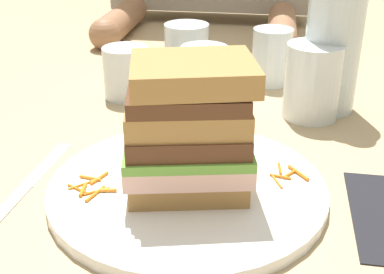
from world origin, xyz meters
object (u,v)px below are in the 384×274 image
at_px(empty_tumbler_1, 126,73).
at_px(sandwich, 188,127).
at_px(empty_tumbler_0, 204,76).
at_px(juice_glass, 312,85).
at_px(knife, 25,187).
at_px(empty_tumbler_3, 272,56).
at_px(main_plate, 187,189).
at_px(water_bottle, 335,24).
at_px(empty_tumbler_2, 187,54).

bearing_deg(empty_tumbler_1, sandwich, -61.73).
bearing_deg(sandwich, empty_tumbler_0, 94.30).
xyz_separation_m(juice_glass, empty_tumbler_0, (-0.15, 0.02, -0.00)).
relative_size(knife, empty_tumbler_3, 2.21).
height_order(knife, empty_tumbler_3, empty_tumbler_3).
relative_size(knife, empty_tumbler_1, 2.55).
bearing_deg(knife, empty_tumbler_0, 59.37).
relative_size(main_plate, empty_tumbler_3, 3.24).
bearing_deg(water_bottle, empty_tumbler_0, -175.58).
bearing_deg(empty_tumbler_2, main_plate, -80.08).
bearing_deg(empty_tumbler_2, sandwich, -79.92).
bearing_deg(main_plate, empty_tumbler_2, 99.92).
relative_size(sandwich, empty_tumbler_1, 1.89).
height_order(sandwich, empty_tumbler_2, sandwich).
height_order(water_bottle, empty_tumbler_3, water_bottle).
relative_size(knife, juice_glass, 1.91).
xyz_separation_m(knife, empty_tumbler_1, (0.04, 0.28, 0.04)).
distance_m(juice_glass, empty_tumbler_0, 0.16).
relative_size(empty_tumbler_1, empty_tumbler_3, 0.87).
bearing_deg(main_plate, juice_glass, 59.60).
height_order(empty_tumbler_0, empty_tumbler_1, empty_tumbler_0).
distance_m(main_plate, empty_tumbler_3, 0.37).
distance_m(empty_tumbler_0, empty_tumbler_3, 0.15).
bearing_deg(main_plate, empty_tumbler_0, 94.07).
bearing_deg(empty_tumbler_0, main_plate, -85.93).
bearing_deg(main_plate, sandwich, 7.45).
xyz_separation_m(main_plate, empty_tumbler_3, (0.08, 0.36, 0.04)).
xyz_separation_m(water_bottle, empty_tumbler_0, (-0.18, -0.01, -0.08)).
height_order(main_plate, empty_tumbler_2, empty_tumbler_2).
bearing_deg(knife, water_bottle, 39.84).
bearing_deg(main_plate, empty_tumbler_3, 77.95).
height_order(empty_tumbler_2, empty_tumbler_3, empty_tumbler_2).
distance_m(main_plate, empty_tumbler_0, 0.26).
relative_size(empty_tumbler_0, empty_tumbler_2, 0.91).
height_order(sandwich, empty_tumbler_0, sandwich).
xyz_separation_m(juice_glass, empty_tumbler_1, (-0.28, 0.03, -0.01)).
bearing_deg(main_plate, water_bottle, 58.75).
distance_m(empty_tumbler_0, empty_tumbler_2, 0.10).
xyz_separation_m(knife, empty_tumbler_3, (0.25, 0.38, 0.04)).
bearing_deg(water_bottle, empty_tumbler_3, 130.77).
distance_m(sandwich, empty_tumbler_2, 0.35).
bearing_deg(knife, empty_tumbler_1, 82.62).
distance_m(water_bottle, empty_tumbler_3, 0.15).
bearing_deg(sandwich, empty_tumbler_1, 118.27).
relative_size(empty_tumbler_0, empty_tumbler_1, 1.13).
relative_size(sandwich, juice_glass, 1.42).
relative_size(sandwich, knife, 0.74).
height_order(juice_glass, empty_tumbler_3, juice_glass).
bearing_deg(water_bottle, empty_tumbler_2, 160.36).
bearing_deg(empty_tumbler_1, knife, -97.38).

